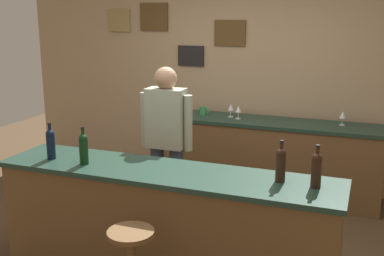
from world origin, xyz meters
The scene contains 14 objects.
ground_plane centered at (0.00, 0.00, 0.00)m, with size 10.00×10.00×0.00m, color #4C3823.
back_wall centered at (-0.01, 2.03, 1.40)m, with size 6.00×0.09×2.80m.
bar_counter centered at (0.00, -0.40, 0.46)m, with size 2.71×0.60×0.92m.
side_counter centered at (0.40, 1.65, 0.45)m, with size 2.51×0.56×0.90m.
bartender centered at (-0.33, 0.38, 0.94)m, with size 0.52×0.21×1.62m.
wine_bottle_a centered at (-1.00, -0.46, 1.06)m, with size 0.07×0.07×0.31m.
wine_bottle_b centered at (-0.66, -0.49, 1.06)m, with size 0.07×0.07×0.31m.
wine_bottle_c centered at (0.87, -0.33, 1.06)m, with size 0.07×0.07×0.31m.
wine_bottle_d centered at (1.13, -0.35, 1.06)m, with size 0.07×0.07×0.31m.
wine_glass_a centered at (-0.58, 1.56, 1.01)m, with size 0.07×0.07×0.16m.
wine_glass_b centered at (-0.09, 1.69, 1.01)m, with size 0.07×0.07×0.16m.
wine_glass_c centered at (0.02, 1.62, 1.01)m, with size 0.07×0.07×0.16m.
wine_glass_d centered at (1.17, 1.73, 1.01)m, with size 0.07×0.07×0.16m.
coffee_mug centered at (-0.43, 1.69, 0.95)m, with size 0.12×0.08×0.09m.
Camera 1 is at (1.42, -3.53, 2.11)m, focal length 44.03 mm.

